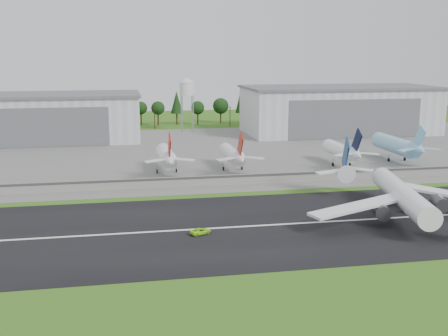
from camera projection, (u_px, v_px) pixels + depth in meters
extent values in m
plane|color=#396A19|center=(304.00, 237.00, 133.32)|extent=(600.00, 600.00, 0.00)
cube|color=black|center=(291.00, 224.00, 142.94)|extent=(320.00, 60.00, 0.10)
cube|color=white|center=(291.00, 224.00, 142.92)|extent=(220.00, 1.00, 0.02)
cube|color=slate|center=(217.00, 151.00, 248.79)|extent=(320.00, 150.00, 0.10)
cube|color=gray|center=(250.00, 179.00, 185.90)|extent=(240.00, 0.50, 3.50)
cube|color=#38383A|center=(251.00, 176.00, 185.36)|extent=(240.00, 0.12, 0.70)
cube|color=silver|center=(41.00, 119.00, 275.35)|extent=(95.00, 42.00, 22.00)
cube|color=#595B60|center=(39.00, 95.00, 273.00)|extent=(97.00, 44.00, 1.20)
cube|color=#595B60|center=(35.00, 128.00, 255.35)|extent=(66.50, 0.30, 18.04)
cube|color=silver|center=(339.00, 111.00, 303.31)|extent=(100.00, 45.00, 24.00)
cube|color=#595B60|center=(340.00, 87.00, 300.76)|extent=(102.00, 47.00, 1.20)
cube|color=#595B60|center=(356.00, 119.00, 281.90)|extent=(70.00, 0.30, 19.68)
cylinder|color=#99999E|center=(182.00, 114.00, 304.99)|extent=(0.50, 0.50, 20.00)
cylinder|color=#99999E|center=(192.00, 113.00, 311.86)|extent=(0.50, 0.50, 20.00)
cylinder|color=silver|center=(187.00, 89.00, 305.69)|extent=(8.00, 8.00, 7.00)
cone|color=silver|center=(187.00, 80.00, 304.74)|extent=(8.40, 8.40, 2.40)
cylinder|color=white|center=(402.00, 195.00, 147.20)|extent=(15.01, 44.23, 5.80)
cone|color=white|center=(344.00, 171.00, 170.85)|extent=(7.29, 9.96, 5.51)
cube|color=navy|center=(346.00, 154.00, 169.33)|extent=(2.51, 9.43, 11.13)
cylinder|color=#333338|center=(440.00, 203.00, 148.15)|extent=(4.88, 6.18, 3.80)
cube|color=white|center=(359.00, 169.00, 172.23)|extent=(9.39, 7.30, 0.98)
cube|color=white|center=(360.00, 206.00, 139.83)|extent=(28.42, 12.89, 2.65)
cylinder|color=#333338|center=(381.00, 211.00, 140.90)|extent=(4.88, 6.18, 3.80)
cube|color=white|center=(331.00, 172.00, 168.41)|extent=(9.28, 4.09, 0.98)
cube|color=#99999E|center=(412.00, 216.00, 144.50)|extent=(16.14, 31.44, 3.20)
cylinder|color=black|center=(380.00, 214.00, 149.27)|extent=(0.71, 1.55, 1.50)
imported|color=#A4F21C|center=(200.00, 231.00, 134.70)|extent=(5.76, 4.38, 1.45)
cylinder|color=white|center=(166.00, 156.00, 204.43)|extent=(5.77, 24.00, 5.77)
cone|color=white|center=(170.00, 161.00, 189.31)|extent=(5.48, 7.00, 5.48)
cube|color=#AE0D0D|center=(169.00, 147.00, 188.82)|extent=(0.45, 8.59, 10.02)
cylinder|color=#99999E|center=(157.00, 169.00, 202.76)|extent=(0.32, 0.32, 3.00)
cylinder|color=#99999E|center=(176.00, 169.00, 204.03)|extent=(0.32, 0.32, 3.00)
cylinder|color=black|center=(157.00, 171.00, 202.90)|extent=(0.40, 1.40, 1.40)
cylinder|color=silver|center=(232.00, 155.00, 208.93)|extent=(5.22, 24.00, 5.22)
cone|color=silver|center=(240.00, 160.00, 193.81)|extent=(4.96, 7.00, 4.96)
cube|color=#9D180C|center=(240.00, 146.00, 193.32)|extent=(0.45, 8.59, 10.02)
cylinder|color=#99999E|center=(223.00, 167.00, 207.20)|extent=(0.32, 0.32, 3.00)
cylinder|color=#99999E|center=(242.00, 166.00, 208.47)|extent=(0.32, 0.32, 3.00)
cylinder|color=black|center=(223.00, 169.00, 207.34)|extent=(0.40, 1.40, 1.40)
cylinder|color=white|center=(340.00, 151.00, 216.68)|extent=(5.46, 24.00, 5.46)
cone|color=white|center=(357.00, 155.00, 201.56)|extent=(5.18, 7.00, 5.18)
cube|color=black|center=(357.00, 142.00, 201.07)|extent=(0.45, 8.59, 10.02)
cylinder|color=#99999E|center=(333.00, 163.00, 214.97)|extent=(0.32, 0.32, 3.00)
cylinder|color=#99999E|center=(350.00, 162.00, 216.24)|extent=(0.32, 0.32, 3.00)
cylinder|color=black|center=(333.00, 164.00, 215.11)|extent=(0.40, 1.40, 1.40)
cylinder|color=#85C3E7|center=(395.00, 145.00, 226.02)|extent=(6.56, 30.00, 6.56)
cone|color=#85C3E7|center=(419.00, 150.00, 208.02)|extent=(6.23, 7.00, 6.23)
cube|color=#78C7F5|center=(419.00, 137.00, 207.53)|extent=(0.45, 8.59, 10.02)
cylinder|color=#99999E|center=(389.00, 158.00, 224.43)|extent=(0.32, 0.32, 3.00)
cylinder|color=#99999E|center=(405.00, 157.00, 225.70)|extent=(0.32, 0.32, 3.00)
cylinder|color=black|center=(389.00, 160.00, 224.57)|extent=(0.40, 1.40, 1.40)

